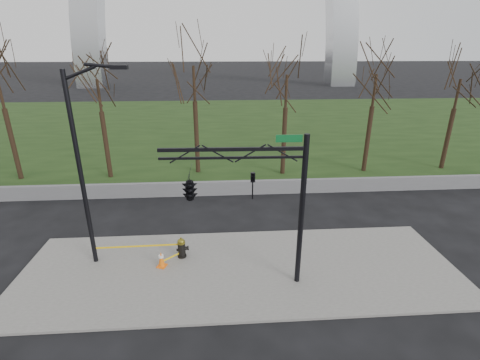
{
  "coord_description": "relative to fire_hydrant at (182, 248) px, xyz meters",
  "views": [
    {
      "loc": [
        -0.83,
        -11.99,
        8.66
      ],
      "look_at": [
        0.13,
        2.0,
        3.27
      ],
      "focal_mm": 25.67,
      "sensor_mm": 36.0,
      "label": 1
    }
  ],
  "objects": [
    {
      "name": "traffic_signal_mast",
      "position": [
        1.42,
        -1.91,
        3.61
      ],
      "size": [
        5.1,
        2.5,
        6.0
      ],
      "rotation": [
        0.0,
        0.0,
        -0.03
      ],
      "color": "black",
      "rests_on": "ground"
    },
    {
      "name": "guardrail",
      "position": [
        2.48,
        6.96,
        -0.09
      ],
      "size": [
        60.0,
        0.3,
        0.9
      ],
      "primitive_type": "cube",
      "color": "#59595B",
      "rests_on": "ground"
    },
    {
      "name": "grass_strip",
      "position": [
        2.48,
        28.96,
        -0.51
      ],
      "size": [
        120.0,
        40.0,
        0.06
      ],
      "primitive_type": "cube",
      "color": "black",
      "rests_on": "ground"
    },
    {
      "name": "traffic_cone",
      "position": [
        -0.8,
        -0.68,
        -0.09
      ],
      "size": [
        0.46,
        0.46,
        0.7
      ],
      "rotation": [
        0.0,
        0.0,
        -0.34
      ],
      "color": "orange",
      "rests_on": "sidewalk"
    },
    {
      "name": "ground",
      "position": [
        2.48,
        -1.04,
        -0.54
      ],
      "size": [
        500.0,
        500.0,
        0.0
      ],
      "primitive_type": "plane",
      "color": "black",
      "rests_on": "ground"
    },
    {
      "name": "tree_row",
      "position": [
        3.29,
        10.96,
        3.56
      ],
      "size": [
        47.62,
        4.0,
        8.2
      ],
      "color": "black",
      "rests_on": "ground"
    },
    {
      "name": "fire_hydrant",
      "position": [
        0.0,
        0.0,
        0.0
      ],
      "size": [
        0.59,
        0.39,
        0.95
      ],
      "rotation": [
        0.0,
        0.0,
        0.14
      ],
      "color": "black",
      "rests_on": "sidewalk"
    },
    {
      "name": "street_light",
      "position": [
        -3.47,
        -0.09,
        4.16
      ],
      "size": [
        2.39,
        0.37,
        8.21
      ],
      "rotation": [
        0.0,
        0.0,
        -0.07
      ],
      "color": "black",
      "rests_on": "ground"
    },
    {
      "name": "sidewalk",
      "position": [
        2.48,
        -1.04,
        -0.49
      ],
      "size": [
        18.0,
        6.0,
        0.1
      ],
      "primitive_type": "cube",
      "color": "slate",
      "rests_on": "ground"
    },
    {
      "name": "caution_tape",
      "position": [
        -1.54,
        -0.1,
        0.1
      ],
      "size": [
        3.68,
        0.68,
        0.48
      ],
      "color": "yellow",
      "rests_on": "ground"
    }
  ]
}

